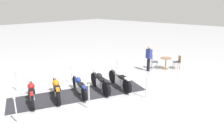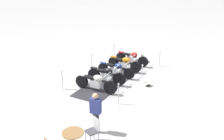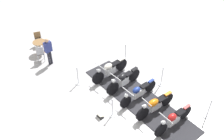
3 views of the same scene
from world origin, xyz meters
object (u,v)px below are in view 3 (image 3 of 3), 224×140
object	(u,v)px
stanchion_left_front	(125,55)
stanchion_right_mid	(112,110)
motorcycle_navy	(138,92)
info_placard	(100,116)
cafe_table	(40,45)
cafe_chair_across_table	(38,38)
motorcycle_black	(123,80)
stanchion_left_mid	(162,79)
stanchion_right_front	(78,79)
motorcycle_maroon	(173,119)
stanchion_left_rear	(208,111)
motorcycle_copper	(155,105)
cafe_chair_near_table	(40,53)
motorcycle_cream	(110,70)
bystander_person	(48,49)

from	to	relation	value
stanchion_left_front	stanchion_right_mid	bearing A→B (deg)	-74.40
motorcycle_navy	info_placard	xyz separation A→B (m)	(-1.11, -1.74, -0.39)
cafe_table	cafe_chair_across_table	world-z (taller)	cafe_chair_across_table
motorcycle_black	stanchion_left_mid	world-z (taller)	stanchion_left_mid
stanchion_right_front	cafe_table	xyz separation A→B (m)	(-3.44, 1.38, 0.25)
cafe_table	motorcycle_black	bearing A→B (deg)	-6.57
motorcycle_maroon	stanchion_left_rear	bearing A→B (deg)	160.75
motorcycle_copper	cafe_chair_across_table	world-z (taller)	motorcycle_copper
cafe_chair_near_table	cafe_chair_across_table	world-z (taller)	cafe_chair_near_table
motorcycle_copper	motorcycle_maroon	size ratio (longest dim) A/B	0.98
motorcycle_maroon	stanchion_left_front	xyz separation A→B (m)	(-3.73, 3.55, -0.17)
stanchion_left_mid	stanchion_left_rear	size ratio (longest dim) A/B	1.08
motorcycle_copper	motorcycle_maroon	bearing A→B (deg)	92.91
motorcycle_cream	motorcycle_black	size ratio (longest dim) A/B	1.05
motorcycle_black	cafe_table	distance (m)	5.67
stanchion_right_mid	stanchion_left_mid	bearing A→B (deg)	65.09
motorcycle_navy	motorcycle_maroon	distance (m)	2.13
info_placard	bystander_person	xyz separation A→B (m)	(-4.32, 2.22, 0.93)
motorcycle_black	stanchion_left_rear	bearing A→B (deg)	109.88
stanchion_right_mid	stanchion_right_front	world-z (taller)	stanchion_right_front
motorcycle_navy	stanchion_left_mid	distance (m)	1.65
stanchion_left_mid	cafe_chair_near_table	bearing A→B (deg)	-171.46
stanchion_left_front	cafe_table	xyz separation A→B (m)	(-4.79, -1.54, 0.26)
motorcycle_black	motorcycle_copper	distance (m)	2.13
motorcycle_navy	bystander_person	world-z (taller)	bystander_person
motorcycle_copper	stanchion_right_mid	distance (m)	1.91
motorcycle_maroon	stanchion_right_mid	xyz separation A→B (m)	(-2.60, -0.53, -0.17)
motorcycle_black	stanchion_left_front	size ratio (longest dim) A/B	2.02
stanchion_left_front	stanchion_left_rear	world-z (taller)	stanchion_left_rear
motorcycle_black	cafe_chair_across_table	size ratio (longest dim) A/B	2.31
stanchion_left_mid	stanchion_left_front	distance (m)	2.75
motorcycle_black	stanchion_right_front	bearing A→B (deg)	-50.06
stanchion_left_mid	info_placard	bearing A→B (deg)	-119.10
info_placard	cafe_table	size ratio (longest dim) A/B	0.51
stanchion_left_rear	cafe_chair_across_table	world-z (taller)	stanchion_left_rear
motorcycle_black	stanchion_right_mid	bearing A→B (deg)	30.63
stanchion_right_front	stanchion_left_rear	distance (m)	6.37
stanchion_left_front	cafe_table	size ratio (longest dim) A/B	1.35
motorcycle_copper	stanchion_right_front	xyz separation A→B (m)	(-4.12, 0.18, -0.16)
motorcycle_copper	stanchion_left_mid	bearing A→B (deg)	-143.85
info_placard	cafe_chair_across_table	bearing A→B (deg)	-4.55
motorcycle_navy	bystander_person	size ratio (longest dim) A/B	1.27
stanchion_left_front	bystander_person	world-z (taller)	bystander_person
motorcycle_cream	motorcycle_navy	distance (m)	2.13
motorcycle_navy	bystander_person	bearing A→B (deg)	-71.02
cafe_chair_near_table	motorcycle_navy	bearing A→B (deg)	-134.93
stanchion_left_mid	cafe_chair_near_table	xyz separation A→B (m)	(-6.75, -1.01, 0.17)
motorcycle_maroon	cafe_table	xyz separation A→B (m)	(-8.53, 2.01, 0.09)
motorcycle_copper	motorcycle_cream	bearing A→B (deg)	-86.98
motorcycle_copper	cafe_chair_across_table	distance (m)	8.42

